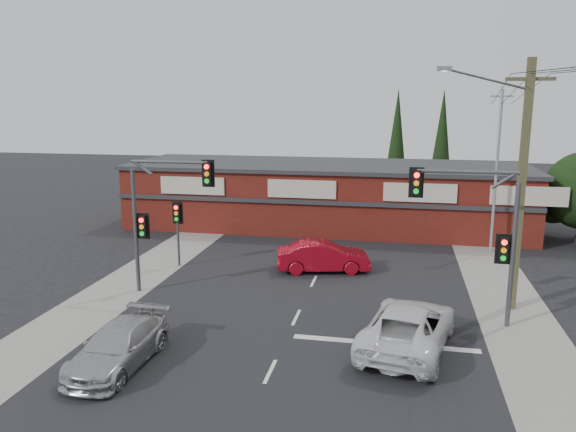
% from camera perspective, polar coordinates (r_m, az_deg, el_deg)
% --- Properties ---
extents(ground, '(120.00, 120.00, 0.00)m').
position_cam_1_polar(ground, '(22.23, 0.71, -10.56)').
color(ground, black).
rests_on(ground, ground).
extents(road_strip, '(14.00, 70.00, 0.01)m').
position_cam_1_polar(road_strip, '(26.85, 2.67, -6.55)').
color(road_strip, black).
rests_on(road_strip, ground).
extents(verge_left, '(3.00, 70.00, 0.02)m').
position_cam_1_polar(verge_left, '(29.27, -14.09, -5.34)').
color(verge_left, gray).
rests_on(verge_left, ground).
extents(verge_right, '(3.00, 70.00, 0.02)m').
position_cam_1_polar(verge_right, '(27.01, 20.95, -7.23)').
color(verge_right, gray).
rests_on(verge_right, ground).
extents(stop_line, '(6.50, 0.35, 0.01)m').
position_cam_1_polar(stop_line, '(20.53, 9.81, -12.66)').
color(stop_line, silver).
rests_on(stop_line, ground).
extents(white_suv, '(3.76, 6.12, 1.58)m').
position_cam_1_polar(white_suv, '(20.07, 12.11, -10.92)').
color(white_suv, silver).
rests_on(white_suv, ground).
extents(silver_suv, '(2.03, 4.68, 1.34)m').
position_cam_1_polar(silver_suv, '(19.28, -16.86, -12.55)').
color(silver_suv, '#B0B2B5').
rests_on(silver_suv, ground).
extents(red_sedan, '(4.84, 2.57, 1.52)m').
position_cam_1_polar(red_sedan, '(28.10, 3.62, -4.12)').
color(red_sedan, maroon).
rests_on(red_sedan, ground).
extents(lane_dashes, '(0.12, 38.16, 0.01)m').
position_cam_1_polar(lane_dashes, '(22.48, 0.84, -10.25)').
color(lane_dashes, silver).
rests_on(lane_dashes, ground).
extents(shop_building, '(27.30, 8.40, 4.22)m').
position_cam_1_polar(shop_building, '(38.03, 3.92, 2.20)').
color(shop_building, '#511510').
rests_on(shop_building, ground).
extents(conifer_near, '(1.80, 1.80, 9.25)m').
position_cam_1_polar(conifer_near, '(44.32, 10.99, 7.74)').
color(conifer_near, '#2D2116').
rests_on(conifer_near, ground).
extents(conifer_far, '(1.80, 1.80, 9.25)m').
position_cam_1_polar(conifer_far, '(46.43, 15.37, 7.71)').
color(conifer_far, '#2D2116').
rests_on(conifer_far, ground).
extents(traffic_mast_left, '(3.77, 0.27, 5.97)m').
position_cam_1_polar(traffic_mast_left, '(24.85, -13.13, 1.00)').
color(traffic_mast_left, '#47494C').
rests_on(traffic_mast_left, ground).
extents(traffic_mast_right, '(3.96, 0.27, 5.97)m').
position_cam_1_polar(traffic_mast_right, '(21.92, 19.17, -0.74)').
color(traffic_mast_right, '#47494C').
rests_on(traffic_mast_right, ground).
extents(pedestal_signal, '(0.55, 0.27, 3.38)m').
position_cam_1_polar(pedestal_signal, '(29.05, -11.16, -0.45)').
color(pedestal_signal, '#47494C').
rests_on(pedestal_signal, ground).
extents(utility_pole, '(4.38, 0.59, 10.00)m').
position_cam_1_polar(utility_pole, '(23.86, 22.35, 3.55)').
color(utility_pole, brown).
rests_on(utility_pole, ground).
extents(steel_pole, '(1.20, 0.16, 9.00)m').
position_cam_1_polar(steel_pole, '(32.86, 20.43, 4.50)').
color(steel_pole, gray).
rests_on(steel_pole, ground).
extents(power_lines, '(2.01, 29.00, 1.22)m').
position_cam_1_polar(power_lines, '(18.38, 26.84, 12.39)').
color(power_lines, black).
rests_on(power_lines, ground).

